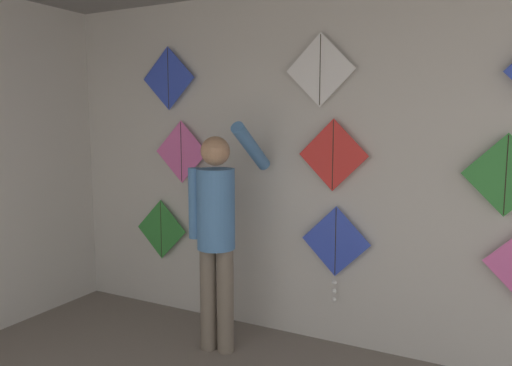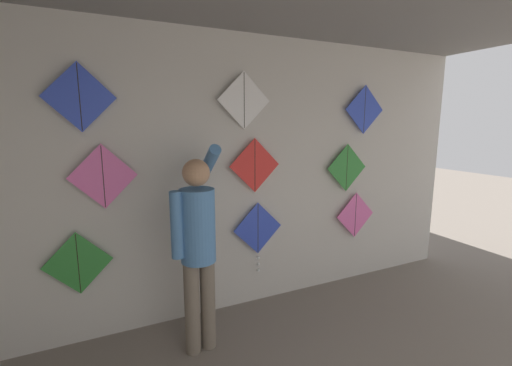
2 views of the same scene
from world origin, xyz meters
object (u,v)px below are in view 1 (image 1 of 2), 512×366
Objects in this scene: shopkeeper at (217,224)px; kite_4 at (333,155)px; kite_3 at (181,152)px; kite_5 at (506,175)px; kite_1 at (335,246)px; kite_0 at (161,229)px; kite_7 at (320,70)px; kite_6 at (168,78)px.

shopkeeper is 1.03m from kite_4.
kite_4 is (1.41, 0.00, 0.02)m from kite_3.
shopkeeper is 2.03m from kite_5.
kite_0 is at bearing 179.97° from kite_1.
kite_7 reaches higher than shopkeeper.
kite_7 reaches higher than kite_1.
kite_7 is at bearing 0.00° from kite_3.
kite_1 is at bearing -0.03° from kite_0.
kite_4 is 0.65m from kite_7.
shopkeeper is 3.20× the size of kite_3.
kite_0 is 1.00× the size of kite_6.
kite_6 is at bearing 180.00° from kite_7.
kite_7 is (-0.15, 0.00, 1.35)m from kite_1.
kite_4 is at bearing 0.00° from kite_6.
kite_4 is at bearing 0.00° from kite_7.
kite_1 is 0.71m from kite_4.
kite_4 reaches higher than kite_5.
kite_1 is at bearing -1.62° from kite_4.
kite_7 is (1.42, 0.00, 0.01)m from kite_6.
kite_3 is at bearing 0.00° from kite_6.
kite_6 is at bearing 180.00° from kite_5.
kite_0 is 0.77m from kite_3.
shopkeeper is at bearing -148.40° from kite_1.
kite_6 is at bearing 141.68° from shopkeeper.
kite_0 is at bearing 180.00° from kite_5.
shopkeeper is 0.94m from kite_1.
kite_4 is (0.74, 0.48, 0.52)m from shopkeeper.
kite_4 reaches higher than kite_3.
kite_6 reaches higher than kite_0.
kite_6 is at bearing 0.00° from kite_0.
kite_3 reaches higher than kite_5.
kite_3 is (0.25, 0.00, 0.73)m from kite_0.
kite_1 is 2.07m from kite_6.
kite_3 reaches higher than kite_0.
kite_4 reaches higher than shopkeeper.
kite_6 reaches higher than kite_1.
kite_7 is (1.55, 0.00, 1.39)m from kite_0.
kite_7 reaches higher than kite_4.
shopkeeper and kite_3 have the same top height.
kite_7 reaches higher than kite_6.
kite_3 is at bearing 180.00° from kite_4.
kite_0 is at bearing 180.00° from kite_7.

